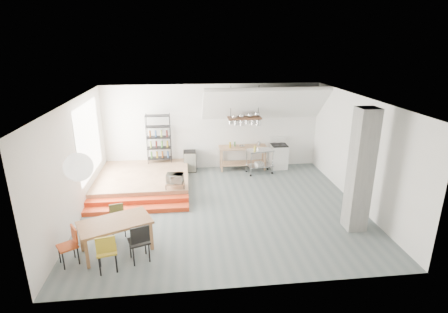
{
  "coord_description": "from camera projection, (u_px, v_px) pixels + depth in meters",
  "views": [
    {
      "loc": [
        -1.02,
        -9.23,
        4.72
      ],
      "look_at": [
        0.12,
        0.8,
        1.33
      ],
      "focal_mm": 28.0,
      "sensor_mm": 36.0,
      "label": 1
    }
  ],
  "objects": [
    {
      "name": "window_pane",
      "position": [
        89.0,
        140.0,
        10.72
      ],
      "size": [
        0.02,
        2.5,
        2.2
      ],
      "primitive_type": "cube",
      "color": "white",
      "rests_on": "wall_left"
    },
    {
      "name": "concrete_column",
      "position": [
        360.0,
        171.0,
        8.73
      ],
      "size": [
        0.5,
        0.5,
        3.2
      ],
      "primitive_type": "cube",
      "color": "slate",
      "rests_on": "ground"
    },
    {
      "name": "rolling_cart",
      "position": [
        260.0,
        158.0,
        12.81
      ],
      "size": [
        1.0,
        0.67,
        0.91
      ],
      "rotation": [
        0.0,
        0.0,
        0.18
      ],
      "color": "silver",
      "rests_on": "ground"
    },
    {
      "name": "slope_ceiling",
      "position": [
        264.0,
        104.0,
        12.42
      ],
      "size": [
        4.4,
        1.44,
        1.32
      ],
      "primitive_type": "cube",
      "rotation": [
        -0.73,
        0.0,
        0.0
      ],
      "color": "white",
      "rests_on": "wall_back"
    },
    {
      "name": "chair_black",
      "position": [
        139.0,
        240.0,
        7.63
      ],
      "size": [
        0.55,
        0.55,
        0.94
      ],
      "rotation": [
        0.0,
        0.0,
        3.49
      ],
      "color": "black",
      "rests_on": "ground"
    },
    {
      "name": "ceiling",
      "position": [
        223.0,
        100.0,
        9.29
      ],
      "size": [
        8.0,
        7.0,
        0.02
      ],
      "primitive_type": "cube",
      "color": "white",
      "rests_on": "wall_back"
    },
    {
      "name": "stove",
      "position": [
        279.0,
        156.0,
        13.39
      ],
      "size": [
        0.6,
        0.6,
        1.18
      ],
      "color": "white",
      "rests_on": "ground"
    },
    {
      "name": "chair_mustard",
      "position": [
        106.0,
        250.0,
        7.31
      ],
      "size": [
        0.49,
        0.49,
        0.9
      ],
      "rotation": [
        0.0,
        0.0,
        3.36
      ],
      "color": "#A5881C",
      "rests_on": "ground"
    },
    {
      "name": "floor",
      "position": [
        223.0,
        208.0,
        10.3
      ],
      "size": [
        8.0,
        8.0,
        0.0
      ],
      "primitive_type": "plane",
      "color": "#576364",
      "rests_on": "ground"
    },
    {
      "name": "wire_shelving",
      "position": [
        159.0,
        138.0,
        12.68
      ],
      "size": [
        0.88,
        0.38,
        1.8
      ],
      "color": "black",
      "rests_on": "platform"
    },
    {
      "name": "step_upper",
      "position": [
        138.0,
        202.0,
        10.37
      ],
      "size": [
        3.0,
        0.35,
        0.27
      ],
      "primitive_type": "cube",
      "color": "red",
      "rests_on": "ground"
    },
    {
      "name": "paper_lantern",
      "position": [
        78.0,
        167.0,
        7.26
      ],
      "size": [
        0.6,
        0.6,
        0.6
      ],
      "primitive_type": "sphere",
      "color": "white",
      "rests_on": "ceiling"
    },
    {
      "name": "kitchen_counter",
      "position": [
        243.0,
        154.0,
        13.19
      ],
      "size": [
        1.8,
        0.6,
        0.91
      ],
      "color": "#8B6345",
      "rests_on": "ground"
    },
    {
      "name": "microwave_shelf",
      "position": [
        175.0,
        183.0,
        10.69
      ],
      "size": [
        0.6,
        0.4,
        0.16
      ],
      "color": "#8B6345",
      "rests_on": "platform"
    },
    {
      "name": "mini_fridge",
      "position": [
        190.0,
        161.0,
        13.1
      ],
      "size": [
        0.46,
        0.46,
        0.78
      ],
      "primitive_type": "cube",
      "color": "black",
      "rests_on": "ground"
    },
    {
      "name": "platform",
      "position": [
        144.0,
        180.0,
        11.86
      ],
      "size": [
        3.0,
        3.0,
        0.4
      ],
      "primitive_type": "cube",
      "color": "#8B6345",
      "rests_on": "ground"
    },
    {
      "name": "chair_red",
      "position": [
        70.0,
        242.0,
        7.63
      ],
      "size": [
        0.54,
        0.54,
        0.85
      ],
      "rotation": [
        0.0,
        0.0,
        -1.01
      ],
      "color": "#BB451A",
      "rests_on": "ground"
    },
    {
      "name": "wall_right",
      "position": [
        359.0,
        152.0,
        10.22
      ],
      "size": [
        0.04,
        7.0,
        3.2
      ],
      "primitive_type": "cube",
      "color": "silver",
      "rests_on": "ground"
    },
    {
      "name": "dining_table",
      "position": [
        115.0,
        225.0,
        8.03
      ],
      "size": [
        1.82,
        1.46,
        0.76
      ],
      "rotation": [
        0.0,
        0.0,
        0.41
      ],
      "color": "brown",
      "rests_on": "ground"
    },
    {
      "name": "microwave",
      "position": [
        175.0,
        178.0,
        10.64
      ],
      "size": [
        0.55,
        0.41,
        0.28
      ],
      "primitive_type": "imported",
      "rotation": [
        0.0,
        0.0,
        -0.13
      ],
      "color": "beige",
      "rests_on": "microwave_shelf"
    },
    {
      "name": "pot_rack",
      "position": [
        245.0,
        120.0,
        12.55
      ],
      "size": [
        1.2,
        0.5,
        1.43
      ],
      "color": "#422A1A",
      "rests_on": "ceiling"
    },
    {
      "name": "step_lower",
      "position": [
        137.0,
        209.0,
        10.06
      ],
      "size": [
        3.0,
        0.35,
        0.13
      ],
      "primitive_type": "cube",
      "color": "red",
      "rests_on": "ground"
    },
    {
      "name": "wall_left",
      "position": [
        75.0,
        162.0,
        9.37
      ],
      "size": [
        0.04,
        7.0,
        3.2
      ],
      "primitive_type": "cube",
      "color": "silver",
      "rests_on": "ground"
    },
    {
      "name": "bowl",
      "position": [
        242.0,
        146.0,
        13.04
      ],
      "size": [
        0.24,
        0.24,
        0.05
      ],
      "primitive_type": "imported",
      "rotation": [
        0.0,
        0.0,
        -0.07
      ],
      "color": "silver",
      "rests_on": "kitchen_counter"
    },
    {
      "name": "wall_back",
      "position": [
        213.0,
        127.0,
        13.09
      ],
      "size": [
        8.0,
        0.04,
        3.2
      ],
      "primitive_type": "cube",
      "color": "silver",
      "rests_on": "ground"
    },
    {
      "name": "chair_olive",
      "position": [
        117.0,
        217.0,
        8.77
      ],
      "size": [
        0.44,
        0.44,
        0.8
      ],
      "rotation": [
        0.0,
        0.0,
        0.24
      ],
      "color": "olive",
      "rests_on": "ground"
    }
  ]
}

